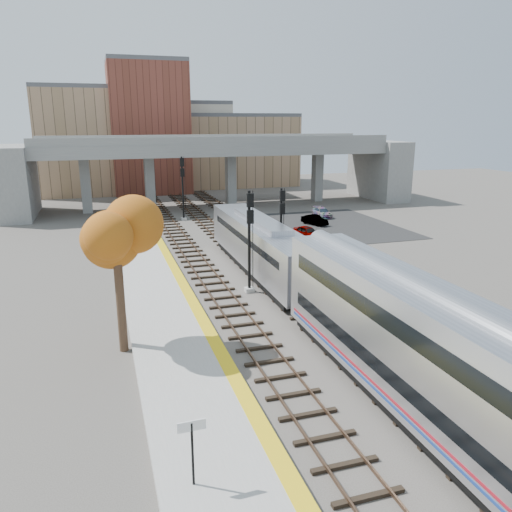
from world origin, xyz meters
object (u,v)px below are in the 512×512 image
object	(u,v)px
signal_mast_far	(183,189)
car_a	(308,232)
signal_mast_near	(250,243)
signal_mast_mid	(281,231)
car_b	(315,220)
tree	(116,244)
car_c	(322,212)
locomotive	(261,245)
coach	(466,382)

from	to	relation	value
signal_mast_far	car_a	size ratio (longest dim) A/B	2.11
signal_mast_near	signal_mast_mid	world-z (taller)	signal_mast_near
car_b	signal_mast_mid	bearing A→B (deg)	-144.94
tree	car_c	distance (m)	39.78
signal_mast_far	car_c	xyz separation A→B (m)	(16.42, -3.23, -3.16)
signal_mast_far	locomotive	bearing A→B (deg)	-84.78
signal_mast_far	car_a	xyz separation A→B (m)	(10.21, -13.20, -3.11)
tree	car_a	world-z (taller)	tree
signal_mast_mid	car_b	distance (m)	17.64
signal_mast_mid	car_c	bearing A→B (deg)	56.71
tree	car_a	xyz separation A→B (m)	(18.99, 20.38, -5.02)
locomotive	car_a	world-z (taller)	locomotive
coach	car_b	distance (m)	40.03
signal_mast_mid	car_b	world-z (taller)	signal_mast_mid
car_a	car_c	size ratio (longest dim) A/B	0.93
locomotive	tree	distance (m)	15.55
car_a	signal_mast_far	bearing A→B (deg)	112.74
signal_mast_far	signal_mast_near	bearing A→B (deg)	-90.00
coach	car_a	xyz separation A→B (m)	(8.11, 32.41, -2.16)
signal_mast_far	car_a	world-z (taller)	signal_mast_far
car_c	car_b	bearing A→B (deg)	-122.23
signal_mast_near	car_c	distance (m)	28.97
car_b	coach	bearing A→B (deg)	-128.72
locomotive	tree	size ratio (longest dim) A/B	2.50
signal_mast_far	car_c	size ratio (longest dim) A/B	1.96
locomotive	signal_mast_mid	size ratio (longest dim) A/B	2.99
signal_mast_mid	car_a	bearing A→B (deg)	55.20
locomotive	car_b	size ratio (longest dim) A/B	5.73
coach	tree	bearing A→B (deg)	132.14
car_a	car_b	distance (m)	6.78
signal_mast_near	car_b	xyz separation A→B (m)	(13.60, 19.59, -2.88)
coach	signal_mast_mid	xyz separation A→B (m)	(2.00, 23.62, 0.23)
locomotive	signal_mast_far	world-z (taller)	signal_mast_far
locomotive	coach	distance (m)	22.61
coach	car_a	distance (m)	33.47
signal_mast_near	signal_mast_mid	xyz separation A→B (m)	(4.10, 4.92, -0.44)
locomotive	tree	world-z (taller)	tree
car_b	car_c	world-z (taller)	car_c
signal_mast_mid	tree	size ratio (longest dim) A/B	0.83
locomotive	signal_mast_mid	distance (m)	2.36
locomotive	car_b	xyz separation A→B (m)	(11.50, 15.67, -1.69)
car_c	coach	bearing A→B (deg)	-106.34
car_b	car_c	size ratio (longest dim) A/B	0.88
tree	car_b	bearing A→B (deg)	49.56
signal_mast_near	tree	size ratio (longest dim) A/B	0.92
locomotive	car_a	size ratio (longest dim) A/B	5.41
locomotive	signal_mast_far	distance (m)	23.15
signal_mast_near	car_c	world-z (taller)	signal_mast_near
signal_mast_mid	tree	distance (m)	17.53
locomotive	coach	xyz separation A→B (m)	(-0.00, -22.61, 0.52)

